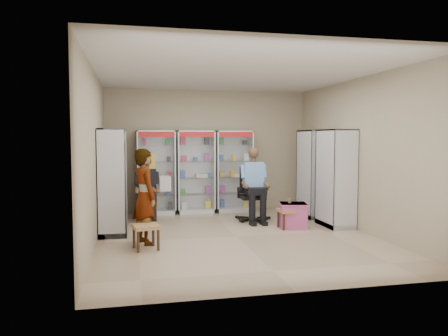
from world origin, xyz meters
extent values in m
plane|color=tan|center=(0.00, 0.00, 0.00)|extent=(6.00, 6.00, 0.00)
cube|color=tan|center=(0.00, 3.00, 1.50)|extent=(5.00, 0.02, 3.00)
cube|color=tan|center=(0.00, -3.00, 1.50)|extent=(5.00, 0.02, 3.00)
cube|color=tan|center=(-2.50, 0.00, 1.50)|extent=(0.02, 6.00, 3.00)
cube|color=tan|center=(2.50, 0.00, 1.50)|extent=(0.02, 6.00, 3.00)
cube|color=beige|center=(0.00, 0.00, 3.00)|extent=(5.00, 6.00, 0.02)
cube|color=#9EA0A5|center=(-1.30, 2.73, 1.00)|extent=(0.90, 0.50, 2.00)
cube|color=#9D9FA4|center=(-0.35, 2.73, 1.00)|extent=(0.90, 0.50, 2.00)
cube|color=#9FA1A5|center=(0.60, 2.73, 1.00)|extent=(0.90, 0.50, 2.00)
cube|color=#B9BCC1|center=(2.23, 1.60, 1.00)|extent=(0.90, 0.50, 2.00)
cube|color=silver|center=(2.23, 0.50, 1.00)|extent=(0.90, 0.50, 2.00)
cube|color=silver|center=(-2.23, 1.80, 1.00)|extent=(0.90, 0.50, 2.00)
cube|color=#ABAFB3|center=(-2.23, 0.70, 1.00)|extent=(0.90, 0.50, 2.00)
cube|color=black|center=(-1.55, 2.00, 0.47)|extent=(0.42, 0.42, 0.94)
cube|color=black|center=(0.72, 1.44, 0.59)|extent=(0.67, 0.67, 1.18)
cube|color=#9F3F88|center=(1.33, 0.54, 0.25)|extent=(0.62, 0.61, 0.50)
cylinder|color=#5C1607|center=(1.27, 0.60, 0.55)|extent=(0.07, 0.07, 0.09)
cube|color=olive|center=(1.20, 0.48, 0.19)|extent=(0.40, 0.40, 0.39)
cube|color=#A97E47|center=(-1.67, -0.59, 0.20)|extent=(0.48, 0.48, 0.41)
imported|color=#9C9B9E|center=(-1.66, -0.19, 0.82)|extent=(0.58, 0.70, 1.65)
camera|label=1|loc=(-1.90, -7.75, 1.83)|focal=35.00mm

